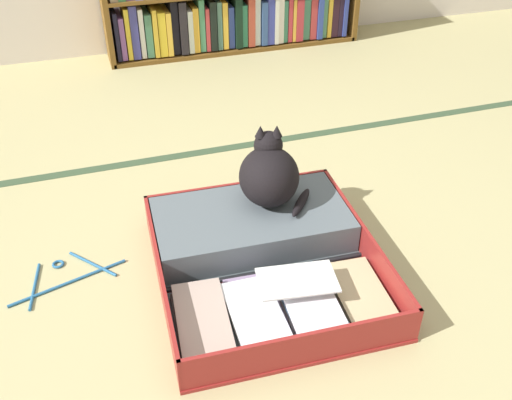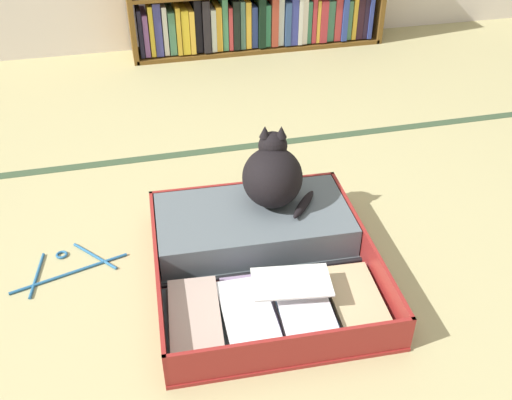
% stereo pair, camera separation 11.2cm
% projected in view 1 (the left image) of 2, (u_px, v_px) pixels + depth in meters
% --- Properties ---
extents(ground_plane, '(10.00, 10.00, 0.00)m').
position_uv_depth(ground_plane, '(266.00, 323.00, 1.78)').
color(ground_plane, tan).
extents(tatami_border, '(4.80, 0.05, 0.00)m').
position_uv_depth(tatami_border, '(191.00, 154.00, 2.60)').
color(tatami_border, '#354A32').
rests_on(tatami_border, ground_plane).
extents(open_suitcase, '(0.74, 0.81, 0.13)m').
position_uv_depth(open_suitcase, '(260.00, 250.00, 1.98)').
color(open_suitcase, maroon).
rests_on(open_suitcase, ground_plane).
extents(black_cat, '(0.30, 0.29, 0.28)m').
position_uv_depth(black_cat, '(269.00, 174.00, 2.03)').
color(black_cat, black).
rests_on(black_cat, open_suitcase).
extents(clothes_hanger, '(0.38, 0.25, 0.01)m').
position_uv_depth(clothes_hanger, '(65.00, 276.00, 1.94)').
color(clothes_hanger, '#245F91').
rests_on(clothes_hanger, ground_plane).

